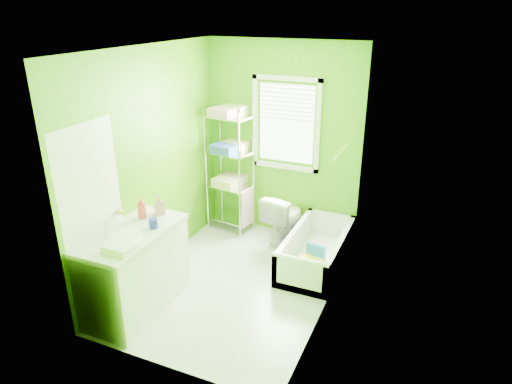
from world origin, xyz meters
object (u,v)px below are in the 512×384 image
at_px(vanity, 135,268).
at_px(wire_shelf_unit, 231,157).
at_px(bathtub, 316,255).
at_px(toilet, 284,218).

distance_m(vanity, wire_shelf_unit, 2.15).
height_order(bathtub, toilet, toilet).
bearing_deg(bathtub, toilet, 143.46).
distance_m(toilet, wire_shelf_unit, 1.09).
xyz_separation_m(toilet, wire_shelf_unit, (-0.82, 0.09, 0.72)).
distance_m(bathtub, vanity, 2.17).
bearing_deg(wire_shelf_unit, bathtub, -20.24).
height_order(bathtub, vanity, vanity).
relative_size(bathtub, vanity, 1.17).
xyz_separation_m(bathtub, toilet, (-0.58, 0.43, 0.21)).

